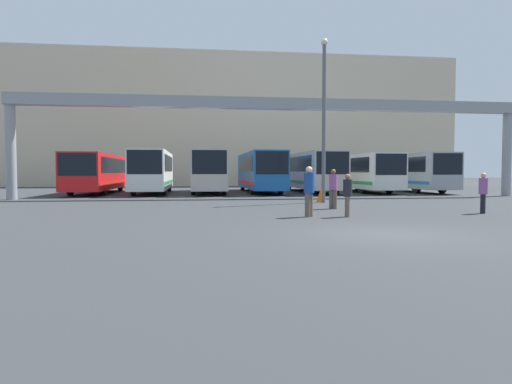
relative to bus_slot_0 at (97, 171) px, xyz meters
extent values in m
plane|color=#2D3033|center=(12.57, -24.60, -1.70)|extent=(200.00, 200.00, 0.00)
cube|color=beige|center=(12.57, 21.49, 5.93)|extent=(51.71, 12.00, 15.27)
cylinder|color=gray|center=(-3.34, -7.56, 1.09)|extent=(0.60, 0.60, 5.60)
cylinder|color=gray|center=(28.48, -7.56, 1.09)|extent=(0.60, 0.60, 5.60)
cube|color=gray|center=(12.57, -7.56, 4.24)|extent=(32.43, 0.80, 0.70)
cube|color=red|center=(0.00, 0.01, -0.05)|extent=(2.60, 11.96, 2.60)
cube|color=black|center=(0.00, -5.95, 0.42)|extent=(2.39, 0.06, 1.46)
cube|color=black|center=(0.00, 0.01, 0.42)|extent=(2.63, 10.17, 1.09)
cube|color=red|center=(0.00, 0.01, -0.89)|extent=(2.63, 11.37, 0.24)
cylinder|color=black|center=(-1.14, -3.34, -1.16)|extent=(0.28, 1.09, 1.09)
cylinder|color=black|center=(1.14, -3.34, -1.16)|extent=(0.28, 1.09, 1.09)
cylinder|color=black|center=(-1.14, 3.36, -1.16)|extent=(0.28, 1.09, 1.09)
cylinder|color=black|center=(1.14, 3.36, -1.16)|extent=(0.28, 1.09, 1.09)
cube|color=silver|center=(4.19, -0.44, 0.06)|extent=(2.43, 11.07, 2.82)
cube|color=black|center=(4.19, -5.95, 0.58)|extent=(2.24, 0.06, 1.58)
cube|color=black|center=(4.19, -0.44, 0.58)|extent=(2.46, 9.41, 1.19)
cube|color=#268C4C|center=(4.19, -0.44, -0.85)|extent=(2.46, 10.52, 0.24)
cylinder|color=black|center=(3.13, -3.54, -1.17)|extent=(0.28, 1.06, 1.06)
cylinder|color=black|center=(5.25, -3.54, -1.17)|extent=(0.28, 1.06, 1.06)
cylinder|color=black|center=(3.13, 2.66, -1.17)|extent=(0.28, 1.06, 1.06)
cylinder|color=black|center=(5.25, 2.66, -1.17)|extent=(0.28, 1.06, 1.06)
cube|color=beige|center=(8.38, -0.51, 0.06)|extent=(2.49, 10.92, 2.83)
cube|color=black|center=(8.38, -5.95, 0.59)|extent=(2.29, 0.06, 1.59)
cube|color=black|center=(8.38, -0.51, 0.59)|extent=(2.52, 9.28, 1.19)
cube|color=red|center=(8.38, -0.51, -0.84)|extent=(2.52, 10.37, 0.24)
cylinder|color=black|center=(7.29, -3.57, -1.22)|extent=(0.28, 0.96, 0.96)
cylinder|color=black|center=(9.47, -3.57, -1.22)|extent=(0.28, 0.96, 0.96)
cylinder|color=black|center=(7.29, 2.54, -1.22)|extent=(0.28, 0.96, 0.96)
cylinder|color=black|center=(9.47, 2.54, -1.22)|extent=(0.28, 0.96, 0.96)
cube|color=#1959A5|center=(12.57, 0.10, 0.04)|extent=(2.43, 12.14, 2.79)
cube|color=black|center=(12.57, -5.95, 0.55)|extent=(2.23, 0.06, 1.56)
cube|color=black|center=(12.57, 0.10, 0.55)|extent=(2.46, 10.32, 1.17)
cube|color=red|center=(12.57, 0.10, -0.85)|extent=(2.46, 11.53, 0.24)
cylinder|color=black|center=(11.52, -3.30, -1.19)|extent=(0.28, 1.02, 1.02)
cylinder|color=black|center=(13.62, -3.30, -1.19)|extent=(0.28, 1.02, 1.02)
cylinder|color=black|center=(11.52, 3.50, -1.19)|extent=(0.28, 1.02, 1.02)
cylinder|color=black|center=(13.62, 3.50, -1.19)|extent=(0.28, 1.02, 1.02)
cube|color=beige|center=(16.76, 0.26, 0.04)|extent=(2.51, 12.46, 2.79)
cube|color=black|center=(16.76, -5.95, 0.56)|extent=(2.31, 0.06, 1.56)
cube|color=black|center=(16.76, 0.26, 0.56)|extent=(2.54, 10.59, 1.17)
cube|color=#268C4C|center=(16.76, 0.26, -0.85)|extent=(2.54, 11.84, 0.24)
cylinder|color=black|center=(15.67, -3.23, -1.17)|extent=(0.28, 1.08, 1.08)
cylinder|color=black|center=(17.85, -3.23, -1.17)|extent=(0.28, 1.08, 1.08)
cylinder|color=black|center=(15.67, 3.75, -1.17)|extent=(0.28, 1.08, 1.08)
cylinder|color=black|center=(17.85, 3.75, -1.17)|extent=(0.28, 1.08, 1.08)
cube|color=silver|center=(20.95, 0.19, -0.02)|extent=(2.47, 12.33, 2.67)
cube|color=black|center=(20.95, -5.95, 0.46)|extent=(2.27, 0.06, 1.49)
cube|color=black|center=(20.95, 0.19, 0.46)|extent=(2.50, 10.48, 1.12)
cube|color=#268C4C|center=(20.95, 0.19, -0.88)|extent=(2.50, 11.71, 0.24)
cylinder|color=black|center=(19.88, -3.26, -1.19)|extent=(0.28, 1.03, 1.03)
cylinder|color=black|center=(22.03, -3.26, -1.19)|extent=(0.28, 1.03, 1.03)
cylinder|color=black|center=(19.88, 3.64, -1.19)|extent=(0.28, 1.03, 1.03)
cylinder|color=black|center=(22.03, 3.64, -1.19)|extent=(0.28, 1.03, 1.03)
cube|color=#999EA5|center=(25.14, -0.17, 0.00)|extent=(2.41, 11.60, 2.71)
cube|color=black|center=(25.14, -5.95, 0.50)|extent=(2.22, 0.06, 1.52)
cube|color=black|center=(25.14, -0.17, 0.50)|extent=(2.44, 9.86, 1.14)
cube|color=#1966B2|center=(25.14, -0.17, -0.87)|extent=(2.44, 11.02, 0.24)
cylinder|color=black|center=(24.09, -3.42, -1.19)|extent=(0.28, 1.04, 1.04)
cylinder|color=black|center=(26.19, -3.42, -1.19)|extent=(0.28, 1.04, 1.04)
cylinder|color=black|center=(24.09, 3.07, -1.19)|extent=(0.28, 1.04, 1.04)
cylinder|color=black|center=(26.19, 3.07, -1.19)|extent=(0.28, 1.04, 1.04)
cylinder|color=brown|center=(13.67, -16.46, -1.28)|extent=(0.19, 0.19, 0.85)
cylinder|color=brown|center=(13.53, -16.35, -1.28)|extent=(0.19, 0.19, 0.85)
cylinder|color=#8C4C8C|center=(13.60, -16.41, -0.51)|extent=(0.37, 0.37, 0.70)
sphere|color=brown|center=(13.60, -16.41, -0.04)|extent=(0.23, 0.23, 0.23)
cylinder|color=brown|center=(11.59, -19.84, -1.26)|extent=(0.20, 0.20, 0.89)
cylinder|color=brown|center=(11.71, -19.72, -1.26)|extent=(0.20, 0.20, 0.89)
cylinder|color=navy|center=(11.65, -19.78, -0.45)|extent=(0.39, 0.39, 0.74)
sphere|color=beige|center=(11.65, -19.78, 0.04)|extent=(0.24, 0.24, 0.24)
cylinder|color=black|center=(18.82, -19.40, -1.32)|extent=(0.18, 0.18, 0.77)
cylinder|color=black|center=(18.92, -19.29, -1.32)|extent=(0.18, 0.18, 0.77)
cylinder|color=#8C4C8C|center=(18.87, -19.35, -0.61)|extent=(0.34, 0.34, 0.64)
sphere|color=tan|center=(18.87, -19.35, -0.18)|extent=(0.21, 0.21, 0.21)
cylinder|color=brown|center=(13.08, -19.92, -1.33)|extent=(0.17, 0.17, 0.76)
cylinder|color=brown|center=(13.02, -20.06, -1.33)|extent=(0.17, 0.17, 0.76)
cylinder|color=black|center=(13.05, -19.99, -0.63)|extent=(0.33, 0.33, 0.63)
sphere|color=#8C6647|center=(13.05, -19.99, -0.22)|extent=(0.20, 0.20, 0.20)
cone|color=orange|center=(14.33, -11.75, -1.34)|extent=(0.49, 0.49, 0.73)
cylinder|color=#595B60|center=(14.30, -12.36, 2.49)|extent=(0.20, 0.20, 8.38)
sphere|color=beige|center=(14.30, -12.36, 6.83)|extent=(0.36, 0.36, 0.36)
camera|label=1|loc=(7.55, -36.17, -0.02)|focal=32.00mm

